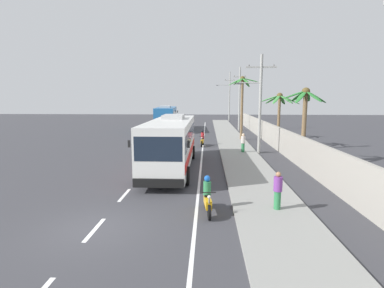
{
  "coord_description": "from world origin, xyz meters",
  "views": [
    {
      "loc": [
        4.08,
        -10.29,
        4.73
      ],
      "look_at": [
        3.05,
        9.67,
        1.7
      ],
      "focal_mm": 28.11,
      "sensor_mm": 36.0,
      "label": 1
    }
  ],
  "objects_px": {
    "pedestrian_midwalk": "(243,142)",
    "palm_nearest": "(305,110)",
    "coach_bus_foreground": "(171,141)",
    "palm_third": "(242,95)",
    "utility_pole_distant": "(229,95)",
    "pedestrian_near_kerb": "(278,190)",
    "utility_pole_mid": "(259,101)",
    "coach_bus_far_lane": "(166,117)",
    "palm_second": "(279,106)",
    "motorcycle_trailing": "(207,198)",
    "motorcycle_beside_bus": "(202,139)",
    "utility_pole_far": "(239,98)"
  },
  "relations": [
    {
      "from": "utility_pole_mid",
      "to": "palm_third",
      "type": "distance_m",
      "value": 8.36
    },
    {
      "from": "utility_pole_mid",
      "to": "palm_second",
      "type": "distance_m",
      "value": 3.82
    },
    {
      "from": "pedestrian_near_kerb",
      "to": "utility_pole_mid",
      "type": "xyz_separation_m",
      "value": [
        1.47,
        13.88,
        3.54
      ]
    },
    {
      "from": "palm_nearest",
      "to": "utility_pole_distant",
      "type": "bearing_deg",
      "value": 92.97
    },
    {
      "from": "utility_pole_far",
      "to": "palm_nearest",
      "type": "bearing_deg",
      "value": -85.15
    },
    {
      "from": "coach_bus_far_lane",
      "to": "motorcycle_trailing",
      "type": "bearing_deg",
      "value": -79.29
    },
    {
      "from": "coach_bus_foreground",
      "to": "motorcycle_trailing",
      "type": "distance_m",
      "value": 8.44
    },
    {
      "from": "coach_bus_foreground",
      "to": "motorcycle_beside_bus",
      "type": "relative_size",
      "value": 5.82
    },
    {
      "from": "motorcycle_beside_bus",
      "to": "palm_nearest",
      "type": "distance_m",
      "value": 11.71
    },
    {
      "from": "motorcycle_beside_bus",
      "to": "motorcycle_trailing",
      "type": "bearing_deg",
      "value": -88.37
    },
    {
      "from": "motorcycle_beside_bus",
      "to": "palm_second",
      "type": "height_order",
      "value": "palm_second"
    },
    {
      "from": "utility_pole_distant",
      "to": "pedestrian_midwalk",
      "type": "bearing_deg",
      "value": -92.09
    },
    {
      "from": "motorcycle_beside_bus",
      "to": "utility_pole_distant",
      "type": "relative_size",
      "value": 0.19
    },
    {
      "from": "coach_bus_foreground",
      "to": "palm_nearest",
      "type": "distance_m",
      "value": 9.49
    },
    {
      "from": "palm_nearest",
      "to": "palm_second",
      "type": "relative_size",
      "value": 1.04
    },
    {
      "from": "pedestrian_midwalk",
      "to": "utility_pole_far",
      "type": "xyz_separation_m",
      "value": [
        1.62,
        19.41,
        3.84
      ]
    },
    {
      "from": "pedestrian_midwalk",
      "to": "palm_nearest",
      "type": "bearing_deg",
      "value": -117.58
    },
    {
      "from": "pedestrian_near_kerb",
      "to": "pedestrian_midwalk",
      "type": "height_order",
      "value": "pedestrian_midwalk"
    },
    {
      "from": "coach_bus_far_lane",
      "to": "utility_pole_far",
      "type": "xyz_separation_m",
      "value": [
        10.86,
        0.66,
        2.89
      ]
    },
    {
      "from": "pedestrian_midwalk",
      "to": "palm_nearest",
      "type": "height_order",
      "value": "palm_nearest"
    },
    {
      "from": "coach_bus_far_lane",
      "to": "pedestrian_near_kerb",
      "type": "xyz_separation_m",
      "value": [
        9.09,
        -32.4,
        -0.96
      ]
    },
    {
      "from": "utility_pole_distant",
      "to": "palm_third",
      "type": "bearing_deg",
      "value": -91.19
    },
    {
      "from": "utility_pole_mid",
      "to": "motorcycle_beside_bus",
      "type": "bearing_deg",
      "value": 141.98
    },
    {
      "from": "coach_bus_far_lane",
      "to": "palm_third",
      "type": "xyz_separation_m",
      "value": [
        10.03,
        -10.2,
        3.23
      ]
    },
    {
      "from": "coach_bus_foreground",
      "to": "utility_pole_mid",
      "type": "relative_size",
      "value": 1.36
    },
    {
      "from": "pedestrian_midwalk",
      "to": "coach_bus_far_lane",
      "type": "bearing_deg",
      "value": 49.88
    },
    {
      "from": "utility_pole_distant",
      "to": "palm_nearest",
      "type": "distance_m",
      "value": 43.22
    },
    {
      "from": "coach_bus_far_lane",
      "to": "palm_nearest",
      "type": "xyz_separation_m",
      "value": [
        12.89,
        -23.29,
        2.01
      ]
    },
    {
      "from": "motorcycle_beside_bus",
      "to": "pedestrian_near_kerb",
      "type": "bearing_deg",
      "value": -79.03
    },
    {
      "from": "pedestrian_near_kerb",
      "to": "palm_nearest",
      "type": "relative_size",
      "value": 0.29
    },
    {
      "from": "coach_bus_far_lane",
      "to": "utility_pole_mid",
      "type": "bearing_deg",
      "value": -60.31
    },
    {
      "from": "motorcycle_trailing",
      "to": "pedestrian_midwalk",
      "type": "xyz_separation_m",
      "value": [
        3.07,
        13.87,
        0.34
      ]
    },
    {
      "from": "pedestrian_near_kerb",
      "to": "pedestrian_midwalk",
      "type": "relative_size",
      "value": 0.99
    },
    {
      "from": "coach_bus_foreground",
      "to": "palm_second",
      "type": "height_order",
      "value": "palm_second"
    },
    {
      "from": "utility_pole_mid",
      "to": "pedestrian_near_kerb",
      "type": "bearing_deg",
      "value": -96.04
    },
    {
      "from": "coach_bus_foreground",
      "to": "utility_pole_far",
      "type": "bearing_deg",
      "value": 74.26
    },
    {
      "from": "coach_bus_far_lane",
      "to": "pedestrian_near_kerb",
      "type": "height_order",
      "value": "coach_bus_far_lane"
    },
    {
      "from": "coach_bus_far_lane",
      "to": "utility_pole_mid",
      "type": "relative_size",
      "value": 1.3
    },
    {
      "from": "motorcycle_trailing",
      "to": "palm_third",
      "type": "distance_m",
      "value": 23.19
    },
    {
      "from": "pedestrian_near_kerb",
      "to": "palm_second",
      "type": "xyz_separation_m",
      "value": [
        3.84,
        16.83,
        3.04
      ]
    },
    {
      "from": "motorcycle_trailing",
      "to": "pedestrian_midwalk",
      "type": "distance_m",
      "value": 14.21
    },
    {
      "from": "pedestrian_midwalk",
      "to": "palm_third",
      "type": "xyz_separation_m",
      "value": [
        0.79,
        8.55,
        4.18
      ]
    },
    {
      "from": "palm_nearest",
      "to": "coach_bus_far_lane",
      "type": "bearing_deg",
      "value": 118.96
    },
    {
      "from": "utility_pole_mid",
      "to": "motorcycle_trailing",
      "type": "bearing_deg",
      "value": -107.31
    },
    {
      "from": "palm_third",
      "to": "utility_pole_mid",
      "type": "bearing_deg",
      "value": -86.32
    },
    {
      "from": "utility_pole_mid",
      "to": "palm_second",
      "type": "relative_size",
      "value": 1.59
    },
    {
      "from": "motorcycle_trailing",
      "to": "pedestrian_midwalk",
      "type": "relative_size",
      "value": 1.21
    },
    {
      "from": "coach_bus_foreground",
      "to": "coach_bus_far_lane",
      "type": "distance_m",
      "value": 24.92
    },
    {
      "from": "coach_bus_foreground",
      "to": "palm_third",
      "type": "relative_size",
      "value": 1.58
    },
    {
      "from": "motorcycle_beside_bus",
      "to": "palm_second",
      "type": "bearing_deg",
      "value": -6.93
    }
  ]
}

